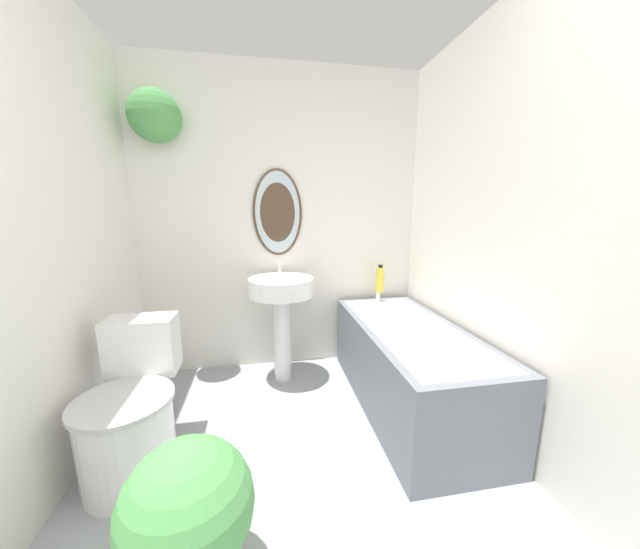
{
  "coord_description": "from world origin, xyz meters",
  "views": [
    {
      "loc": [
        -0.16,
        -0.21,
        1.3
      ],
      "look_at": [
        0.14,
        1.5,
        0.96
      ],
      "focal_mm": 18.0,
      "sensor_mm": 36.0,
      "label": 1
    }
  ],
  "objects_px": {
    "shampoo_bottle": "(380,279)",
    "toilet": "(132,417)",
    "pedestal_sink": "(281,301)",
    "potted_plant": "(188,511)",
    "bathtub": "(409,364)"
  },
  "relations": [
    {
      "from": "pedestal_sink",
      "to": "potted_plant",
      "type": "bearing_deg",
      "value": -105.83
    },
    {
      "from": "toilet",
      "to": "pedestal_sink",
      "type": "bearing_deg",
      "value": 44.78
    },
    {
      "from": "pedestal_sink",
      "to": "shampoo_bottle",
      "type": "relative_size",
      "value": 3.91
    },
    {
      "from": "bathtub",
      "to": "potted_plant",
      "type": "relative_size",
      "value": 2.58
    },
    {
      "from": "shampoo_bottle",
      "to": "potted_plant",
      "type": "bearing_deg",
      "value": -128.58
    },
    {
      "from": "shampoo_bottle",
      "to": "toilet",
      "type": "bearing_deg",
      "value": -150.3
    },
    {
      "from": "bathtub",
      "to": "shampoo_bottle",
      "type": "bearing_deg",
      "value": 88.61
    },
    {
      "from": "bathtub",
      "to": "shampoo_bottle",
      "type": "relative_size",
      "value": 6.2
    },
    {
      "from": "bathtub",
      "to": "potted_plant",
      "type": "xyz_separation_m",
      "value": [
        -1.21,
        -0.91,
        0.04
      ]
    },
    {
      "from": "toilet",
      "to": "pedestal_sink",
      "type": "distance_m",
      "value": 1.17
    },
    {
      "from": "pedestal_sink",
      "to": "bathtub",
      "type": "distance_m",
      "value": 1.01
    },
    {
      "from": "toilet",
      "to": "shampoo_bottle",
      "type": "height_order",
      "value": "shampoo_bottle"
    },
    {
      "from": "toilet",
      "to": "pedestal_sink",
      "type": "height_order",
      "value": "pedestal_sink"
    },
    {
      "from": "shampoo_bottle",
      "to": "potted_plant",
      "type": "xyz_separation_m",
      "value": [
        -1.23,
        -1.54,
        -0.41
      ]
    },
    {
      "from": "shampoo_bottle",
      "to": "potted_plant",
      "type": "relative_size",
      "value": 0.42
    }
  ]
}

